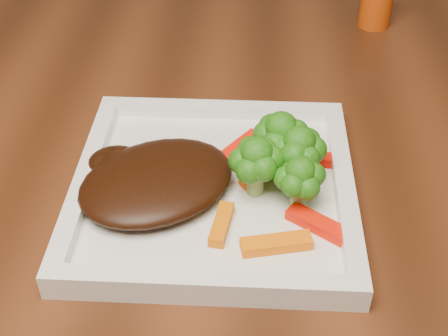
{
  "coord_description": "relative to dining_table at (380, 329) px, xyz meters",
  "views": [
    {
      "loc": [
        -0.26,
        -0.48,
        1.16
      ],
      "look_at": [
        -0.28,
        -0.02,
        0.79
      ],
      "focal_mm": 50.0,
      "sensor_mm": 36.0,
      "label": 1
    }
  ],
  "objects": [
    {
      "name": "carrot_3",
      "position": [
        -0.14,
        -0.09,
        0.39
      ],
      "size": [
        0.06,
        0.02,
        0.01
      ],
      "primitive_type": "cube",
      "rotation": [
        0.0,
        0.0,
        -0.11
      ],
      "color": "red",
      "rests_on": "plate"
    },
    {
      "name": "steak",
      "position": [
        -0.29,
        -0.14,
        0.4
      ],
      "size": [
        0.2,
        0.19,
        0.03
      ],
      "primitive_type": "ellipsoid",
      "rotation": [
        0.0,
        0.0,
        0.64
      ],
      "color": "black",
      "rests_on": "plate"
    },
    {
      "name": "carrot_1",
      "position": [
        -0.14,
        -0.18,
        0.39
      ],
      "size": [
        0.06,
        0.05,
        0.01
      ],
      "primitive_type": "cube",
      "rotation": [
        0.0,
        0.0,
        -0.61
      ],
      "color": "#F31703",
      "rests_on": "plate"
    },
    {
      "name": "carrot_6",
      "position": [
        -0.19,
        -0.11,
        0.39
      ],
      "size": [
        0.05,
        0.04,
        0.01
      ],
      "primitive_type": "cube",
      "rotation": [
        0.0,
        0.0,
        0.68
      ],
      "color": "#FF5804",
      "rests_on": "plate"
    },
    {
      "name": "carrot_2",
      "position": [
        -0.23,
        -0.19,
        0.39
      ],
      "size": [
        0.02,
        0.05,
        0.01
      ],
      "primitive_type": "cube",
      "rotation": [
        0.0,
        0.0,
        1.41
      ],
      "color": "orange",
      "rests_on": "plate"
    },
    {
      "name": "broccoli_1",
      "position": [
        -0.16,
        -0.12,
        0.42
      ],
      "size": [
        0.07,
        0.07,
        0.06
      ],
      "primitive_type": null,
      "rotation": [
        0.0,
        0.0,
        -0.24
      ],
      "color": "#1D6711",
      "rests_on": "plate"
    },
    {
      "name": "carrot_4",
      "position": [
        -0.22,
        -0.07,
        0.39
      ],
      "size": [
        0.05,
        0.06,
        0.01
      ],
      "primitive_type": "cube",
      "rotation": [
        0.0,
        0.0,
        0.94
      ],
      "color": "#FF1704",
      "rests_on": "plate"
    },
    {
      "name": "broccoli_0",
      "position": [
        -0.18,
        -0.09,
        0.42
      ],
      "size": [
        0.07,
        0.07,
        0.07
      ],
      "primitive_type": null,
      "rotation": [
        0.0,
        0.0,
        0.15
      ],
      "color": "#336B11",
      "rests_on": "plate"
    },
    {
      "name": "broccoli_2",
      "position": [
        -0.16,
        -0.15,
        0.42
      ],
      "size": [
        0.06,
        0.06,
        0.06
      ],
      "primitive_type": null,
      "rotation": [
        0.0,
        0.0,
        0.08
      ],
      "color": "#1F6410",
      "rests_on": "plate"
    },
    {
      "name": "carrot_0",
      "position": [
        -0.18,
        -0.21,
        0.39
      ],
      "size": [
        0.06,
        0.03,
        0.01
      ],
      "primitive_type": "cube",
      "rotation": [
        0.0,
        0.0,
        0.22
      ],
      "color": "#FF6F04",
      "rests_on": "plate"
    },
    {
      "name": "dining_table",
      "position": [
        0.0,
        0.0,
        0.0
      ],
      "size": [
        1.6,
        0.9,
        0.75
      ],
      "primitive_type": null,
      "color": "#522712",
      "rests_on": "floor"
    },
    {
      "name": "broccoli_3",
      "position": [
        -0.2,
        -0.13,
        0.42
      ],
      "size": [
        0.06,
        0.06,
        0.06
      ],
      "primitive_type": null,
      "rotation": [
        0.0,
        0.0,
        -0.04
      ],
      "color": "#3B7A14",
      "rests_on": "plate"
    },
    {
      "name": "plate",
      "position": [
        -0.24,
        -0.13,
        0.38
      ],
      "size": [
        0.27,
        0.27,
        0.01
      ],
      "primitive_type": "cube",
      "color": "white",
      "rests_on": "dining_table"
    }
  ]
}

